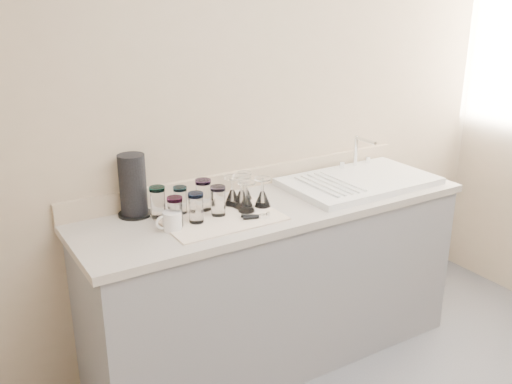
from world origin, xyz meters
TOP-DOWN VIEW (x-y plane):
  - room_envelope at (0.00, 0.00)m, footprint 3.54×3.50m
  - counter_unit at (0.00, 1.20)m, footprint 2.06×0.62m
  - sink_unit at (0.55, 1.20)m, footprint 0.82×0.50m
  - dish_towel at (-0.34, 1.18)m, footprint 0.55×0.42m
  - tumbler_teal at (-0.59, 1.32)m, footprint 0.07×0.07m
  - tumbler_cyan at (-0.48, 1.31)m, footprint 0.07×0.07m
  - tumbler_purple at (-0.36, 1.29)m, footprint 0.08×0.08m
  - tumbler_magenta at (-0.56, 1.17)m, footprint 0.07×0.07m
  - tumbler_blue at (-0.46, 1.16)m, footprint 0.07×0.07m
  - tumbler_lavender at (-0.34, 1.19)m, footprint 0.07×0.07m
  - goblet_back_left at (-0.21, 1.27)m, footprint 0.08×0.08m
  - goblet_back_right at (-0.12, 1.32)m, footprint 0.08×0.08m
  - goblet_front_left at (-0.20, 1.16)m, footprint 0.08×0.08m
  - goblet_front_right at (-0.10, 1.18)m, footprint 0.08×0.08m
  - goblet_extra at (-0.19, 1.22)m, footprint 0.09×0.09m
  - can_opener at (-0.21, 1.06)m, footprint 0.13×0.09m
  - white_mug at (-0.59, 1.15)m, footprint 0.12×0.09m
  - paper_towel_roll at (-0.67, 1.41)m, footprint 0.16×0.16m

SIDE VIEW (x-z plane):
  - counter_unit at x=0.00m, z-range 0.00..0.90m
  - dish_towel at x=-0.34m, z-range 0.90..0.91m
  - can_opener at x=-0.21m, z-range 0.91..0.92m
  - sink_unit at x=0.55m, z-range 0.81..1.03m
  - white_mug at x=-0.59m, z-range 0.90..0.99m
  - goblet_back_right at x=-0.12m, z-range 0.89..1.02m
  - goblet_front_right at x=-0.10m, z-range 0.88..1.03m
  - goblet_back_left at x=-0.21m, z-range 0.88..1.03m
  - goblet_front_left at x=-0.20m, z-range 0.88..1.03m
  - goblet_extra at x=-0.19m, z-range 0.88..1.04m
  - tumbler_cyan at x=-0.48m, z-range 0.91..1.04m
  - tumbler_magenta at x=-0.56m, z-range 0.91..1.05m
  - tumbler_blue at x=-0.46m, z-range 0.91..1.05m
  - tumbler_lavender at x=-0.34m, z-range 0.91..1.05m
  - tumbler_teal at x=-0.59m, z-range 0.91..1.06m
  - tumbler_purple at x=-0.36m, z-range 0.91..1.06m
  - paper_towel_roll at x=-0.67m, z-range 0.90..1.20m
  - room_envelope at x=0.00m, z-range 0.30..2.82m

